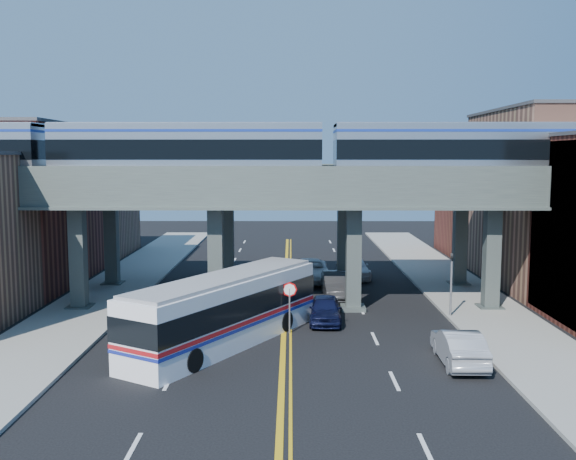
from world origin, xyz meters
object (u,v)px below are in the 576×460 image
transit_bus (226,311)px  car_lane_d (353,267)px  car_lane_a (325,309)px  traffic_signal (451,277)px  car_lane_b (337,285)px  car_lane_c (311,271)px  car_parked_curb (459,347)px  stop_sign (290,299)px  transit_train (188,150)px

transit_bus → car_lane_d: 18.78m
transit_bus → car_lane_a: transit_bus is taller
transit_bus → car_lane_a: size_ratio=2.85×
traffic_signal → car_lane_d: bearing=109.2°
car_lane_d → car_lane_b: bearing=-106.1°
car_lane_a → car_lane_d: size_ratio=0.80×
transit_bus → car_lane_b: transit_bus is taller
traffic_signal → transit_bus: size_ratio=0.34×
traffic_signal → car_lane_c: traffic_signal is taller
car_lane_c → car_parked_curb: size_ratio=1.22×
stop_sign → traffic_signal: size_ratio=0.64×
stop_sign → car_lane_a: bearing=47.9°
car_lane_a → transit_bus: bearing=-137.5°
car_lane_a → car_parked_curb: bearing=-49.3°
car_lane_a → car_lane_b: (1.08, 6.04, 0.11)m
transit_train → car_lane_b: size_ratio=9.44×
car_lane_d → traffic_signal: bearing=-73.5°
car_lane_c → car_lane_d: 3.55m
stop_sign → transit_train: bearing=139.2°
transit_bus → car_lane_d: (7.70, 17.10, -0.87)m
transit_bus → car_lane_d: bearing=6.7°
traffic_signal → car_lane_d: traffic_signal is taller
traffic_signal → car_lane_b: bearing=138.7°
car_parked_curb → transit_bus: bearing=-14.4°
car_lane_b → car_lane_d: size_ratio=0.95×
car_lane_a → car_parked_curb: (5.39, -6.96, 0.04)m
stop_sign → car_lane_b: stop_sign is taller
transit_train → traffic_signal: 16.39m
car_lane_b → car_lane_c: 5.56m
transit_bus → car_lane_c: size_ratio=2.12×
stop_sign → car_parked_curb: (7.32, -4.83, -1.00)m
transit_bus → car_lane_d: size_ratio=2.28×
stop_sign → car_lane_c: (1.50, 13.52, -0.97)m
car_lane_a → transit_train: bearing=162.6°
car_lane_d → transit_bus: bearing=-117.0°
transit_train → traffic_signal: transit_train is taller
stop_sign → car_lane_c: bearing=83.7°
transit_bus → car_lane_a: bearing=-19.5°
stop_sign → traffic_signal: (8.90, 3.00, 0.54)m
car_lane_a → car_lane_c: bearing=95.1°
stop_sign → car_lane_a: (1.93, 2.13, -1.04)m
car_lane_c → car_parked_curb: 19.26m
transit_train → stop_sign: size_ratio=17.89×
car_parked_curb → stop_sign: bearing=-32.3°
transit_train → car_lane_c: transit_train is taller
traffic_signal → transit_bus: 12.94m
transit_bus → car_lane_b: bearing=0.2°
car_lane_d → car_parked_curb: 20.15m
stop_sign → car_lane_b: size_ratio=0.53×
car_lane_a → car_lane_d: car_lane_d is taller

